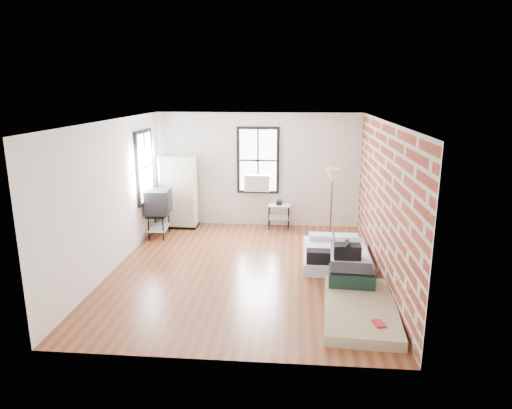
# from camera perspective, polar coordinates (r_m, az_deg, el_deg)

# --- Properties ---
(ground) EXTENTS (6.00, 6.00, 0.00)m
(ground) POSITION_cam_1_polar(r_m,az_deg,el_deg) (8.79, -1.37, -8.14)
(ground) COLOR brown
(ground) RESTS_ON ground
(room_shell) EXTENTS (5.02, 6.02, 2.80)m
(room_shell) POSITION_cam_1_polar(r_m,az_deg,el_deg) (8.62, 0.36, 3.48)
(room_shell) COLOR silver
(room_shell) RESTS_ON ground
(mattress_main) EXTENTS (1.31, 1.76, 0.56)m
(mattress_main) POSITION_cam_1_polar(r_m,az_deg,el_deg) (9.25, 9.89, -6.17)
(mattress_main) COLOR silver
(mattress_main) RESTS_ON ground
(mattress_bare) EXTENTS (1.22, 2.12, 0.44)m
(mattress_bare) POSITION_cam_1_polar(r_m,az_deg,el_deg) (7.47, 12.62, -11.63)
(mattress_bare) COLOR tan
(mattress_bare) RESTS_ON ground
(wardrobe) EXTENTS (0.90, 0.53, 1.77)m
(wardrobe) POSITION_cam_1_polar(r_m,az_deg,el_deg) (11.36, -9.62, 1.54)
(wardrobe) COLOR black
(wardrobe) RESTS_ON ground
(side_table) EXTENTS (0.55, 0.45, 0.72)m
(side_table) POSITION_cam_1_polar(r_m,az_deg,el_deg) (11.17, 2.90, -0.59)
(side_table) COLOR black
(side_table) RESTS_ON ground
(floor_lamp) EXTENTS (0.35, 0.35, 1.63)m
(floor_lamp) POSITION_cam_1_polar(r_m,az_deg,el_deg) (10.37, 9.54, 3.20)
(floor_lamp) COLOR #322310
(floor_lamp) RESTS_ON ground
(tv_stand) EXTENTS (0.60, 0.82, 1.11)m
(tv_stand) POSITION_cam_1_polar(r_m,az_deg,el_deg) (10.71, -12.13, 0.19)
(tv_stand) COLOR black
(tv_stand) RESTS_ON ground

